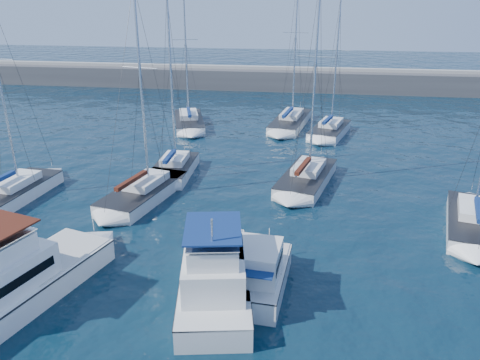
# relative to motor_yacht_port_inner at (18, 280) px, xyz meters

# --- Properties ---
(ground) EXTENTS (220.00, 220.00, 0.00)m
(ground) POSITION_rel_motor_yacht_port_inner_xyz_m (6.38, 4.99, -1.13)
(ground) COLOR black
(ground) RESTS_ON ground
(breakwater) EXTENTS (160.00, 6.00, 4.45)m
(breakwater) POSITION_rel_motor_yacht_port_inner_xyz_m (6.38, 56.99, -0.08)
(breakwater) COLOR #424244
(breakwater) RESTS_ON ground
(motor_yacht_port_inner) EXTENTS (5.81, 9.74, 4.69)m
(motor_yacht_port_inner) POSITION_rel_motor_yacht_port_inner_xyz_m (0.00, 0.00, 0.00)
(motor_yacht_port_inner) COLOR white
(motor_yacht_port_inner) RESTS_ON ground
(motor_yacht_stbd_inner) EXTENTS (4.88, 9.18, 4.69)m
(motor_yacht_stbd_inner) POSITION_rel_motor_yacht_port_inner_xyz_m (9.29, 1.62, 0.00)
(motor_yacht_stbd_inner) COLOR silver
(motor_yacht_stbd_inner) RESTS_ON ground
(motor_yacht_stbd_outer) EXTENTS (3.08, 5.71, 3.20)m
(motor_yacht_stbd_outer) POSITION_rel_motor_yacht_port_inner_xyz_m (11.33, 2.43, -0.19)
(motor_yacht_stbd_outer) COLOR silver
(motor_yacht_stbd_outer) RESTS_ON ground
(sailboat_mid_a) EXTENTS (3.82, 8.30, 15.86)m
(sailboat_mid_a) POSITION_rel_motor_yacht_port_inner_xyz_m (-7.52, 11.08, -0.60)
(sailboat_mid_a) COLOR white
(sailboat_mid_a) RESTS_ON ground
(sailboat_mid_b) EXTENTS (4.75, 8.51, 14.91)m
(sailboat_mid_b) POSITION_rel_motor_yacht_port_inner_xyz_m (1.83, 12.56, -0.61)
(sailboat_mid_b) COLOR silver
(sailboat_mid_b) RESTS_ON ground
(sailboat_mid_c) EXTENTS (3.12, 6.56, 14.26)m
(sailboat_mid_c) POSITION_rel_motor_yacht_port_inner_xyz_m (2.64, 17.71, -0.59)
(sailboat_mid_c) COLOR white
(sailboat_mid_c) RESTS_ON ground
(sailboat_mid_d) EXTENTS (4.99, 8.74, 15.51)m
(sailboat_mid_d) POSITION_rel_motor_yacht_port_inner_xyz_m (13.51, 17.27, -0.61)
(sailboat_mid_d) COLOR silver
(sailboat_mid_d) RESTS_ON ground
(sailboat_mid_e) EXTENTS (4.87, 8.30, 16.50)m
(sailboat_mid_e) POSITION_rel_motor_yacht_port_inner_xyz_m (24.04, 11.03, -0.58)
(sailboat_mid_e) COLOR white
(sailboat_mid_e) RESTS_ON ground
(sailboat_back_a) EXTENTS (5.48, 9.28, 14.99)m
(sailboat_back_a) POSITION_rel_motor_yacht_port_inner_xyz_m (0.04, 32.86, -0.61)
(sailboat_back_a) COLOR white
(sailboat_back_a) RESTS_ON ground
(sailboat_back_b) EXTENTS (4.69, 10.29, 16.19)m
(sailboat_back_b) POSITION_rel_motor_yacht_port_inner_xyz_m (11.40, 34.66, -0.61)
(sailboat_back_b) COLOR silver
(sailboat_back_b) RESTS_ON ground
(sailboat_back_c) EXTENTS (4.89, 7.86, 13.84)m
(sailboat_back_c) POSITION_rel_motor_yacht_port_inner_xyz_m (15.68, 31.52, -0.61)
(sailboat_back_c) COLOR white
(sailboat_back_c) RESTS_ON ground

